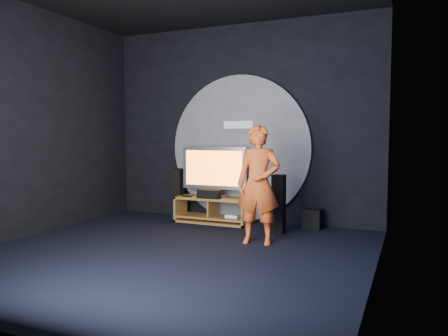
# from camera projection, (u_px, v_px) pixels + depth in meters

# --- Properties ---
(floor) EXTENTS (5.00, 5.00, 0.00)m
(floor) POSITION_uv_depth(u_px,v_px,m) (170.00, 253.00, 5.65)
(floor) COLOR black
(floor) RESTS_ON ground
(back_wall) EXTENTS (5.00, 0.04, 3.50)m
(back_wall) POSITION_uv_depth(u_px,v_px,m) (241.00, 123.00, 7.82)
(back_wall) COLOR black
(back_wall) RESTS_ON ground
(left_wall) EXTENTS (0.04, 5.00, 3.50)m
(left_wall) POSITION_uv_depth(u_px,v_px,m) (24.00, 121.00, 6.52)
(left_wall) COLOR black
(left_wall) RESTS_ON ground
(right_wall) EXTENTS (0.04, 5.00, 3.50)m
(right_wall) POSITION_uv_depth(u_px,v_px,m) (377.00, 114.00, 4.54)
(right_wall) COLOR black
(right_wall) RESTS_ON ground
(wall_disc_panel) EXTENTS (2.60, 0.11, 2.60)m
(wall_disc_panel) POSITION_uv_depth(u_px,v_px,m) (239.00, 148.00, 7.80)
(wall_disc_panel) COLOR #515156
(wall_disc_panel) RESTS_ON ground
(media_console) EXTENTS (1.32, 0.45, 0.45)m
(media_console) POSITION_uv_depth(u_px,v_px,m) (213.00, 212.00, 7.65)
(media_console) COLOR olive
(media_console) RESTS_ON ground
(tv) EXTENTS (1.20, 0.22, 0.88)m
(tv) POSITION_uv_depth(u_px,v_px,m) (214.00, 170.00, 7.66)
(tv) COLOR #B6B7BE
(tv) RESTS_ON media_console
(center_speaker) EXTENTS (0.40, 0.15, 0.15)m
(center_speaker) POSITION_uv_depth(u_px,v_px,m) (209.00, 194.00, 7.50)
(center_speaker) COLOR black
(center_speaker) RESTS_ON media_console
(remote) EXTENTS (0.18, 0.05, 0.02)m
(remote) POSITION_uv_depth(u_px,v_px,m) (187.00, 196.00, 7.70)
(remote) COLOR black
(remote) RESTS_ON media_console
(tower_speaker_left) EXTENTS (0.18, 0.20, 0.92)m
(tower_speaker_left) POSITION_uv_depth(u_px,v_px,m) (178.00, 193.00, 8.10)
(tower_speaker_left) COLOR black
(tower_speaker_left) RESTS_ON ground
(tower_speaker_right) EXTENTS (0.18, 0.20, 0.92)m
(tower_speaker_right) POSITION_uv_depth(u_px,v_px,m) (279.00, 204.00, 6.81)
(tower_speaker_right) COLOR black
(tower_speaker_right) RESTS_ON ground
(subwoofer) EXTENTS (0.29, 0.29, 0.32)m
(subwoofer) POSITION_uv_depth(u_px,v_px,m) (312.00, 219.00, 7.16)
(subwoofer) COLOR black
(subwoofer) RESTS_ON ground
(player) EXTENTS (0.66, 0.47, 1.68)m
(player) POSITION_uv_depth(u_px,v_px,m) (259.00, 184.00, 6.13)
(player) COLOR #C84B1B
(player) RESTS_ON ground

